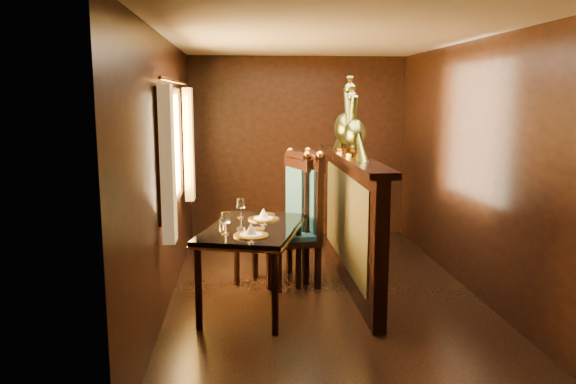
# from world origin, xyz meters

# --- Properties ---
(ground) EXTENTS (5.00, 5.00, 0.00)m
(ground) POSITION_xyz_m (0.00, 0.00, 0.00)
(ground) COLOR black
(ground) RESTS_ON ground
(room_shell) EXTENTS (3.04, 5.04, 2.52)m
(room_shell) POSITION_xyz_m (-0.09, 0.02, 1.58)
(room_shell) COLOR black
(room_shell) RESTS_ON ground
(partition) EXTENTS (0.26, 2.70, 1.36)m
(partition) POSITION_xyz_m (0.32, 0.30, 0.71)
(partition) COLOR black
(partition) RESTS_ON ground
(dining_table) EXTENTS (1.11, 1.48, 0.98)m
(dining_table) POSITION_xyz_m (-0.70, -0.28, 0.70)
(dining_table) COLOR black
(dining_table) RESTS_ON ground
(chair_left) EXTENTS (0.59, 0.61, 1.42)m
(chair_left) POSITION_xyz_m (-0.14, 0.36, 0.74)
(chair_left) COLOR black
(chair_left) RESTS_ON ground
(chair_right) EXTENTS (0.65, 0.67, 1.41)m
(chair_right) POSITION_xyz_m (-0.28, 0.50, 0.73)
(chair_right) COLOR black
(chair_right) RESTS_ON ground
(peacock_left) EXTENTS (0.22, 0.59, 0.70)m
(peacock_left) POSITION_xyz_m (0.33, 0.17, 1.71)
(peacock_left) COLOR #1A4E2D
(peacock_left) RESTS_ON partition
(peacock_right) EXTENTS (0.25, 0.67, 0.80)m
(peacock_right) POSITION_xyz_m (0.33, 0.66, 1.76)
(peacock_right) COLOR #1A4E2D
(peacock_right) RESTS_ON partition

